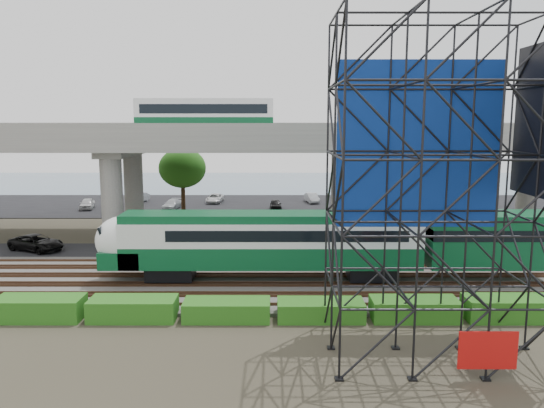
{
  "coord_description": "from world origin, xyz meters",
  "views": [
    {
      "loc": [
        3.43,
        -31.31,
        10.49
      ],
      "look_at": [
        3.4,
        6.0,
        4.61
      ],
      "focal_mm": 35.0,
      "sensor_mm": 36.0,
      "label": 1
    }
  ],
  "objects": [
    {
      "name": "commuter_train",
      "position": [
        5.45,
        2.0,
        2.88
      ],
      "size": [
        29.3,
        3.06,
        4.3
      ],
      "color": "black",
      "rests_on": "rail_tracks"
    },
    {
      "name": "service_road",
      "position": [
        0.0,
        10.5,
        0.04
      ],
      "size": [
        90.0,
        5.0,
        0.08
      ],
      "primitive_type": "cube",
      "color": "black",
      "rests_on": "ground"
    },
    {
      "name": "overpass",
      "position": [
        -0.18,
        16.0,
        8.21
      ],
      "size": [
        80.0,
        12.0,
        12.4
      ],
      "color": "#9E9B93",
      "rests_on": "ground"
    },
    {
      "name": "ballast_bed",
      "position": [
        0.0,
        2.0,
        0.1
      ],
      "size": [
        90.0,
        12.0,
        0.2
      ],
      "primitive_type": "cube",
      "color": "slate",
      "rests_on": "ground"
    },
    {
      "name": "ground",
      "position": [
        0.0,
        0.0,
        0.0
      ],
      "size": [
        140.0,
        140.0,
        0.0
      ],
      "primitive_type": "plane",
      "color": "#474233",
      "rests_on": "ground"
    },
    {
      "name": "rail_tracks",
      "position": [
        0.0,
        2.0,
        0.28
      ],
      "size": [
        90.0,
        9.52,
        0.16
      ],
      "color": "#472D1E",
      "rests_on": "ballast_bed"
    },
    {
      "name": "parking_lot",
      "position": [
        0.0,
        34.0,
        0.04
      ],
      "size": [
        90.0,
        18.0,
        0.08
      ],
      "primitive_type": "cube",
      "color": "black",
      "rests_on": "ground"
    },
    {
      "name": "harbor_water",
      "position": [
        0.0,
        56.0,
        0.01
      ],
      "size": [
        140.0,
        40.0,
        0.03
      ],
      "primitive_type": "cube",
      "color": "slate",
      "rests_on": "ground"
    },
    {
      "name": "scaffold_tower",
      "position": [
        10.67,
        -7.98,
        7.47
      ],
      "size": [
        9.36,
        6.36,
        15.0
      ],
      "color": "black",
      "rests_on": "ground"
    },
    {
      "name": "trees",
      "position": [
        -4.67,
        16.17,
        5.57
      ],
      "size": [
        40.94,
        16.94,
        7.69
      ],
      "color": "#382314",
      "rests_on": "ground"
    },
    {
      "name": "parked_cars",
      "position": [
        -0.09,
        33.69,
        0.66
      ],
      "size": [
        38.91,
        9.2,
        1.26
      ],
      "color": "#BBBBBB",
      "rests_on": "parking_lot"
    },
    {
      "name": "suv",
      "position": [
        -15.68,
        10.51,
        0.73
      ],
      "size": [
        5.11,
        3.81,
        1.29
      ],
      "primitive_type": "imported",
      "rotation": [
        0.0,
        0.0,
        1.16
      ],
      "color": "black",
      "rests_on": "service_road"
    },
    {
      "name": "hedge_strip",
      "position": [
        1.01,
        -4.3,
        0.56
      ],
      "size": [
        34.6,
        1.8,
        1.2
      ],
      "color": "#216216",
      "rests_on": "ground"
    }
  ]
}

